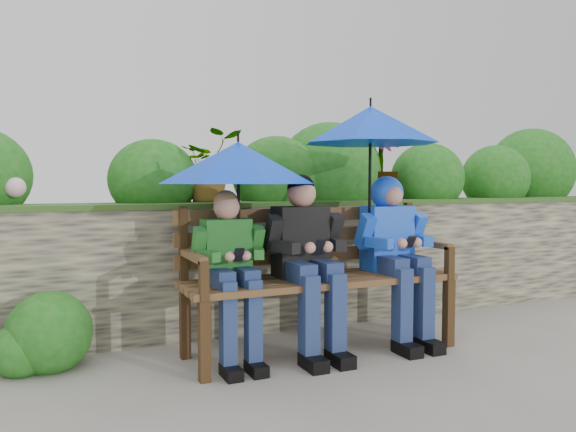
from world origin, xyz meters
name	(u,v)px	position (x,y,z in m)	size (l,w,h in m)	color
ground	(294,353)	(0.00, 0.00, 0.00)	(60.00, 60.00, 0.00)	slate
garden_backdrop	(225,240)	(0.01, 1.60, 0.63)	(8.02, 2.87, 1.83)	#3D3A36
park_bench	(316,268)	(0.19, 0.04, 0.58)	(1.94, 0.57, 1.02)	#392513
boy_left	(231,265)	(-0.47, -0.05, 0.65)	(0.46, 0.54, 1.14)	#1A651B
boy_middle	(307,254)	(0.07, -0.06, 0.70)	(0.54, 0.63, 1.24)	black
boy_right	(394,243)	(0.79, -0.05, 0.74)	(0.53, 0.65, 1.23)	blue
umbrella_left	(238,163)	(-0.40, 0.00, 1.31)	(1.04, 1.04, 0.76)	#0035D9
umbrella_right	(370,125)	(0.61, 0.02, 1.60)	(0.98, 0.98, 1.03)	#0035D9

